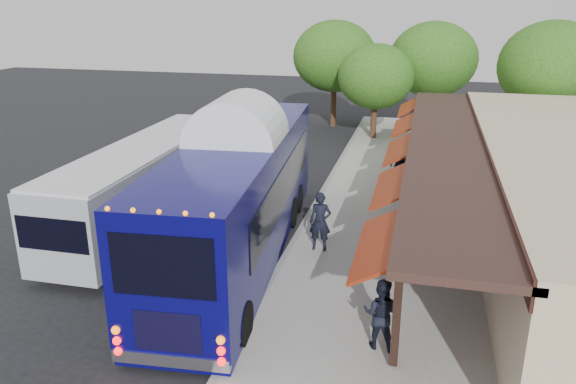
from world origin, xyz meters
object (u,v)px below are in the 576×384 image
Objects in this scene: coach_bus at (239,190)px; ped_d at (406,163)px; ped_a at (320,222)px; ped_c at (399,164)px; ped_b at (381,314)px; sign_board at (387,247)px; city_bus at (148,180)px.

coach_bus reaches higher than ped_d.
coach_bus is 6.77× the size of ped_a.
ped_c is at bearing 34.82° from ped_d.
ped_c is (2.08, 7.94, -0.16)m from ped_a.
ped_a is 1.11× the size of ped_b.
ped_a is 2.35m from sign_board.
ped_c is at bearing 57.59° from coach_bus.
ped_a is at bearing 70.02° from ped_d.
city_bus reaches higher than sign_board.
coach_bus is 7.50× the size of ped_b.
city_bus is 11.43m from ped_d.
ped_c reaches higher than sign_board.
sign_board is (4.68, -0.09, -1.42)m from coach_bus.
ped_c is 8.73m from sign_board.
city_bus is at bearing 167.25° from ped_a.
ped_a is at bearing -9.99° from city_bus.
sign_board is (0.11, -8.72, -0.15)m from ped_c.
sign_board is (8.82, -1.93, -0.85)m from city_bus.
coach_bus is 7.95× the size of ped_d.
ped_a reaches higher than sign_board.
ped_d is (0.00, 13.17, -0.05)m from ped_b.
ped_b is at bearing -34.59° from city_bus.
city_bus is at bearing 34.17° from ped_d.
ped_a reaches higher than ped_b.
coach_bus is at bearing -24.17° from city_bus.
ped_c is 1.66× the size of sign_board.
city_bus is (-4.14, 1.84, -0.57)m from coach_bus.
ped_d is (8.99, 7.02, -0.68)m from city_bus.
coach_bus is 4.89m from sign_board.
coach_bus is at bearing 165.10° from sign_board.
ped_a is 1.17× the size of ped_d.
ped_a is 8.50m from ped_d.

